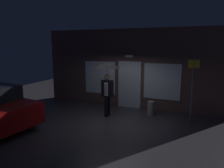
% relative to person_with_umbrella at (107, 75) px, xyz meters
% --- Properties ---
extents(ground_plane, '(18.00, 18.00, 0.00)m').
position_rel_person_with_umbrella_xyz_m(ground_plane, '(0.42, -0.59, -1.73)').
color(ground_plane, '#38353A').
extents(building_facade, '(8.86, 0.48, 3.69)m').
position_rel_person_with_umbrella_xyz_m(building_facade, '(0.42, 1.75, 0.10)').
color(building_facade, brown).
rests_on(building_facade, ground).
extents(person_with_umbrella, '(1.10, 1.10, 2.24)m').
position_rel_person_with_umbrella_xyz_m(person_with_umbrella, '(0.00, 0.00, 0.00)').
color(person_with_umbrella, black).
rests_on(person_with_umbrella, ground).
extents(street_sign_post, '(0.40, 0.07, 2.51)m').
position_rel_person_with_umbrella_xyz_m(street_sign_post, '(3.25, 0.59, -0.31)').
color(street_sign_post, '#595B60').
rests_on(street_sign_post, ground).
extents(sidewalk_bollard, '(0.29, 0.29, 0.59)m').
position_rel_person_with_umbrella_xyz_m(sidewalk_bollard, '(1.65, 0.87, -1.44)').
color(sidewalk_bollard, '#9E998E').
rests_on(sidewalk_bollard, ground).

